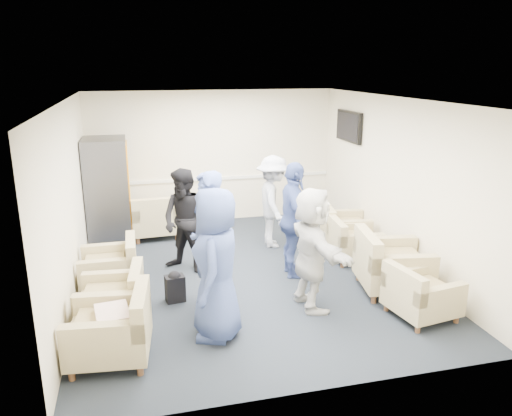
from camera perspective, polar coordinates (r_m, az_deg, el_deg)
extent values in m
plane|color=black|center=(7.91, -1.12, -7.64)|extent=(6.00, 6.00, 0.00)
plane|color=silver|center=(7.26, -1.24, 12.26)|extent=(6.00, 6.00, 0.00)
cube|color=beige|center=(10.36, -4.91, 5.82)|extent=(5.00, 0.02, 2.70)
cube|color=beige|center=(4.74, 7.02, -6.78)|extent=(5.00, 0.02, 2.70)
cube|color=beige|center=(7.35, -20.53, 0.60)|extent=(0.02, 6.00, 2.70)
cube|color=beige|center=(8.38, 15.76, 2.82)|extent=(0.02, 6.00, 2.70)
cube|color=silver|center=(10.43, -4.83, 3.36)|extent=(4.98, 0.04, 0.06)
cube|color=black|center=(9.81, 10.57, 9.17)|extent=(0.07, 1.00, 0.58)
cube|color=black|center=(9.80, 10.38, 9.17)|extent=(0.01, 0.92, 0.50)
cube|color=#4E4F56|center=(9.85, 10.74, 8.31)|extent=(0.04, 0.10, 0.25)
cube|color=tan|center=(5.94, -16.38, -14.03)|extent=(0.96, 0.96, 0.29)
cube|color=#938051|center=(5.85, -16.53, -12.38)|extent=(0.66, 0.62, 0.10)
cube|color=tan|center=(5.73, -13.02, -11.01)|extent=(0.24, 0.88, 0.41)
cube|color=tan|center=(6.68, -16.20, -10.73)|extent=(0.86, 0.86, 0.26)
cube|color=#938051|center=(6.61, -16.32, -9.36)|extent=(0.59, 0.56, 0.09)
cube|color=tan|center=(6.51, -13.52, -8.20)|extent=(0.21, 0.80, 0.37)
cube|color=tan|center=(7.67, -16.43, -7.16)|extent=(0.80, 0.80, 0.26)
cube|color=#938051|center=(7.60, -16.53, -5.92)|extent=(0.56, 0.52, 0.09)
cube|color=tan|center=(7.54, -14.09, -4.77)|extent=(0.13, 0.80, 0.37)
cube|color=tan|center=(6.94, 18.41, -9.97)|extent=(0.87, 0.87, 0.25)
cube|color=#938051|center=(6.86, 18.54, -8.69)|extent=(0.60, 0.57, 0.09)
cube|color=tan|center=(6.62, 16.54, -8.19)|extent=(0.24, 0.77, 0.36)
cube|color=tan|center=(7.56, 15.34, -7.04)|extent=(1.09, 1.09, 0.31)
cube|color=#938051|center=(7.48, 15.46, -5.56)|extent=(0.75, 0.71, 0.11)
cube|color=tan|center=(7.30, 12.64, -4.50)|extent=(0.31, 0.95, 0.44)
cube|color=tan|center=(8.59, 11.17, -4.34)|extent=(0.82, 0.82, 0.25)
cube|color=#938051|center=(8.54, 11.23, -3.27)|extent=(0.57, 0.53, 0.09)
cube|color=tan|center=(8.39, 9.25, -2.55)|extent=(0.19, 0.76, 0.36)
cube|color=tan|center=(9.22, 10.17, -2.80)|extent=(0.91, 0.91, 0.26)
cube|color=#938051|center=(9.17, 10.23, -1.76)|extent=(0.63, 0.60, 0.09)
cube|color=tan|center=(9.05, 8.25, -0.98)|extent=(0.26, 0.80, 0.37)
cube|color=tan|center=(9.76, -11.48, -1.61)|extent=(0.94, 0.94, 0.29)
cube|color=#938051|center=(9.71, -11.54, -0.49)|extent=(0.61, 0.65, 0.10)
cube|color=tan|center=(9.31, -11.34, -0.19)|extent=(0.89, 0.20, 0.42)
cube|color=#4E4F56|center=(9.55, -16.60, 1.93)|extent=(0.76, 0.91, 1.92)
cube|color=#E86004|center=(9.52, -14.31, 2.65)|extent=(0.02, 0.77, 1.53)
cube|color=black|center=(9.73, -13.98, -1.96)|extent=(0.02, 0.45, 0.12)
cube|color=black|center=(7.11, -9.23, -9.07)|extent=(0.29, 0.22, 0.37)
sphere|color=black|center=(7.04, -9.29, -7.83)|extent=(0.19, 0.19, 0.19)
cube|color=silver|center=(5.82, -16.08, -11.77)|extent=(0.41, 0.51, 0.13)
imported|color=#394B8A|center=(5.90, -4.56, -6.45)|extent=(0.83, 1.04, 1.85)
imported|color=#394B8A|center=(6.52, -5.52, -4.01)|extent=(0.47, 0.70, 1.90)
imported|color=black|center=(7.88, -8.04, -1.49)|extent=(1.02, 1.00, 1.65)
imported|color=silver|center=(8.90, 1.99, 0.72)|extent=(0.70, 1.12, 1.66)
imported|color=#394B8A|center=(7.63, 4.31, -1.40)|extent=(0.56, 1.10, 1.80)
imported|color=silver|center=(6.66, 6.43, -4.66)|extent=(0.58, 1.58, 1.67)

